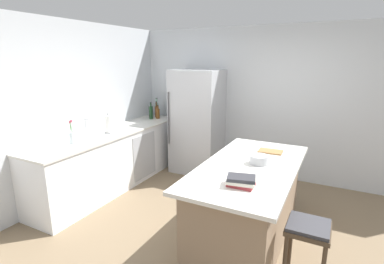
{
  "coord_description": "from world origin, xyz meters",
  "views": [
    {
      "loc": [
        1.13,
        -2.81,
        2.06
      ],
      "look_at": [
        -0.78,
        0.9,
        1.0
      ],
      "focal_mm": 27.2,
      "sensor_mm": 36.0,
      "label": 1
    }
  ],
  "objects_px": {
    "flower_vase": "(72,136)",
    "kitchen_island": "(248,201)",
    "refrigerator": "(197,122)",
    "cutting_board": "(270,151)",
    "gin_bottle": "(157,109)",
    "mixing_bowl": "(259,160)",
    "whiskey_bottle": "(158,113)",
    "wine_bottle": "(151,112)",
    "cookbook_stack": "(241,181)",
    "paper_towel_roll": "(108,125)",
    "sink_faucet": "(87,128)",
    "syrup_bottle": "(156,111)",
    "bar_stool": "(307,237)"
  },
  "relations": [
    {
      "from": "flower_vase",
      "to": "wine_bottle",
      "type": "distance_m",
      "value": 1.88
    },
    {
      "from": "gin_bottle",
      "to": "mixing_bowl",
      "type": "height_order",
      "value": "gin_bottle"
    },
    {
      "from": "cookbook_stack",
      "to": "mixing_bowl",
      "type": "bearing_deg",
      "value": 90.44
    },
    {
      "from": "kitchen_island",
      "to": "mixing_bowl",
      "type": "xyz_separation_m",
      "value": [
        0.08,
        0.09,
        0.5
      ]
    },
    {
      "from": "gin_bottle",
      "to": "refrigerator",
      "type": "bearing_deg",
      "value": -8.48
    },
    {
      "from": "refrigerator",
      "to": "cookbook_stack",
      "type": "height_order",
      "value": "refrigerator"
    },
    {
      "from": "kitchen_island",
      "to": "refrigerator",
      "type": "xyz_separation_m",
      "value": [
        -1.48,
        1.66,
        0.48
      ]
    },
    {
      "from": "cookbook_stack",
      "to": "paper_towel_roll",
      "type": "bearing_deg",
      "value": 159.78
    },
    {
      "from": "gin_bottle",
      "to": "sink_faucet",
      "type": "bearing_deg",
      "value": -89.06
    },
    {
      "from": "sink_faucet",
      "to": "refrigerator",
      "type": "bearing_deg",
      "value": 60.96
    },
    {
      "from": "flower_vase",
      "to": "syrup_bottle",
      "type": "relative_size",
      "value": 1.08
    },
    {
      "from": "refrigerator",
      "to": "flower_vase",
      "type": "bearing_deg",
      "value": -114.03
    },
    {
      "from": "gin_bottle",
      "to": "cookbook_stack",
      "type": "xyz_separation_m",
      "value": [
        2.54,
        -2.38,
        -0.12
      ]
    },
    {
      "from": "sink_faucet",
      "to": "flower_vase",
      "type": "xyz_separation_m",
      "value": [
        0.05,
        -0.31,
        -0.04
      ]
    },
    {
      "from": "whiskey_bottle",
      "to": "wine_bottle",
      "type": "xyz_separation_m",
      "value": [
        -0.09,
        -0.1,
        0.03
      ]
    },
    {
      "from": "gin_bottle",
      "to": "syrup_bottle",
      "type": "bearing_deg",
      "value": -60.73
    },
    {
      "from": "mixing_bowl",
      "to": "whiskey_bottle",
      "type": "bearing_deg",
      "value": 147.31
    },
    {
      "from": "flower_vase",
      "to": "mixing_bowl",
      "type": "relative_size",
      "value": 1.59
    },
    {
      "from": "flower_vase",
      "to": "cookbook_stack",
      "type": "bearing_deg",
      "value": -4.9
    },
    {
      "from": "whiskey_bottle",
      "to": "flower_vase",
      "type": "bearing_deg",
      "value": -91.85
    },
    {
      "from": "refrigerator",
      "to": "bar_stool",
      "type": "relative_size",
      "value": 2.71
    },
    {
      "from": "paper_towel_roll",
      "to": "cutting_board",
      "type": "height_order",
      "value": "paper_towel_roll"
    },
    {
      "from": "kitchen_island",
      "to": "wine_bottle",
      "type": "height_order",
      "value": "wine_bottle"
    },
    {
      "from": "gin_bottle",
      "to": "mixing_bowl",
      "type": "xyz_separation_m",
      "value": [
        2.53,
        -1.71,
        -0.12
      ]
    },
    {
      "from": "cookbook_stack",
      "to": "bar_stool",
      "type": "bearing_deg",
      "value": -0.43
    },
    {
      "from": "flower_vase",
      "to": "mixing_bowl",
      "type": "height_order",
      "value": "flower_vase"
    },
    {
      "from": "gin_bottle",
      "to": "cutting_board",
      "type": "bearing_deg",
      "value": -25.71
    },
    {
      "from": "kitchen_island",
      "to": "whiskey_bottle",
      "type": "xyz_separation_m",
      "value": [
        -2.31,
        1.62,
        0.57
      ]
    },
    {
      "from": "gin_bottle",
      "to": "wine_bottle",
      "type": "xyz_separation_m",
      "value": [
        0.06,
        -0.28,
        -0.01
      ]
    },
    {
      "from": "refrigerator",
      "to": "cutting_board",
      "type": "height_order",
      "value": "refrigerator"
    },
    {
      "from": "paper_towel_roll",
      "to": "wine_bottle",
      "type": "bearing_deg",
      "value": 91.75
    },
    {
      "from": "sink_faucet",
      "to": "gin_bottle",
      "type": "relative_size",
      "value": 0.81
    },
    {
      "from": "kitchen_island",
      "to": "bar_stool",
      "type": "relative_size",
      "value": 2.95
    },
    {
      "from": "syrup_bottle",
      "to": "mixing_bowl",
      "type": "xyz_separation_m",
      "value": [
        2.49,
        -1.63,
        -0.09
      ]
    },
    {
      "from": "cookbook_stack",
      "to": "cutting_board",
      "type": "distance_m",
      "value": 1.15
    },
    {
      "from": "flower_vase",
      "to": "wine_bottle",
      "type": "bearing_deg",
      "value": 90.64
    },
    {
      "from": "mixing_bowl",
      "to": "wine_bottle",
      "type": "bearing_deg",
      "value": 149.99
    },
    {
      "from": "flower_vase",
      "to": "whiskey_bottle",
      "type": "distance_m",
      "value": 1.99
    },
    {
      "from": "wine_bottle",
      "to": "mixing_bowl",
      "type": "distance_m",
      "value": 2.86
    },
    {
      "from": "sink_faucet",
      "to": "cutting_board",
      "type": "relative_size",
      "value": 1.0
    },
    {
      "from": "gin_bottle",
      "to": "whiskey_bottle",
      "type": "height_order",
      "value": "gin_bottle"
    },
    {
      "from": "flower_vase",
      "to": "kitchen_island",
      "type": "bearing_deg",
      "value": 8.72
    },
    {
      "from": "paper_towel_roll",
      "to": "wine_bottle",
      "type": "distance_m",
      "value": 1.2
    },
    {
      "from": "refrigerator",
      "to": "mixing_bowl",
      "type": "bearing_deg",
      "value": -45.26
    },
    {
      "from": "mixing_bowl",
      "to": "bar_stool",
      "type": "bearing_deg",
      "value": -47.28
    },
    {
      "from": "sink_faucet",
      "to": "gin_bottle",
      "type": "bearing_deg",
      "value": 90.94
    },
    {
      "from": "mixing_bowl",
      "to": "cutting_board",
      "type": "height_order",
      "value": "mixing_bowl"
    },
    {
      "from": "sink_faucet",
      "to": "cookbook_stack",
      "type": "xyz_separation_m",
      "value": [
        2.51,
        -0.52,
        -0.13
      ]
    },
    {
      "from": "sink_faucet",
      "to": "paper_towel_roll",
      "type": "xyz_separation_m",
      "value": [
        0.06,
        0.38,
        -0.02
      ]
    },
    {
      "from": "kitchen_island",
      "to": "flower_vase",
      "type": "bearing_deg",
      "value": -171.28
    }
  ]
}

